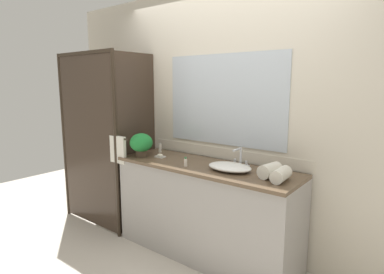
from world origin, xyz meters
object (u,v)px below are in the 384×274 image
object	(u,v)px
soap_dish	(160,156)
rolled_towel_near_edge	(281,175)
amenity_bottle_body_wash	(160,148)
rolled_towel_middle	(270,171)
faucet	(240,160)
potted_plant	(141,143)
amenity_bottle_shampoo	(186,162)
sink_basin	(230,167)

from	to	relation	value
soap_dish	rolled_towel_near_edge	size ratio (longest dim) A/B	0.45
rolled_towel_near_edge	amenity_bottle_body_wash	bearing A→B (deg)	172.63
amenity_bottle_body_wash	rolled_towel_middle	distance (m)	1.38
faucet	soap_dish	xyz separation A→B (m)	(-0.83, -0.19, -0.05)
faucet	potted_plant	xyz separation A→B (m)	(-1.00, -0.29, 0.08)
amenity_bottle_shampoo	potted_plant	bearing A→B (deg)	177.69
rolled_towel_near_edge	amenity_bottle_shampoo	bearing A→B (deg)	-172.83
sink_basin	amenity_bottle_shampoo	distance (m)	0.41
sink_basin	soap_dish	distance (m)	0.83
soap_dish	rolled_towel_middle	size ratio (longest dim) A/B	0.51
potted_plant	rolled_towel_middle	world-z (taller)	potted_plant
rolled_towel_near_edge	rolled_towel_middle	world-z (taller)	rolled_towel_middle
faucet	rolled_towel_middle	world-z (taller)	faucet
rolled_towel_near_edge	rolled_towel_middle	size ratio (longest dim) A/B	1.14
faucet	potted_plant	bearing A→B (deg)	-163.91
soap_dish	rolled_towel_near_edge	world-z (taller)	rolled_towel_near_edge
sink_basin	rolled_towel_near_edge	world-z (taller)	rolled_towel_near_edge
faucet	amenity_bottle_body_wash	world-z (taller)	faucet
rolled_towel_middle	sink_basin	bearing A→B (deg)	-178.43
soap_dish	potted_plant	bearing A→B (deg)	-149.27
sink_basin	rolled_towel_middle	xyz separation A→B (m)	(0.37, 0.01, 0.03)
amenity_bottle_shampoo	rolled_towel_near_edge	world-z (taller)	rolled_towel_near_edge
amenity_bottle_body_wash	amenity_bottle_shampoo	xyz separation A→B (m)	(0.61, -0.30, -0.01)
amenity_bottle_body_wash	potted_plant	bearing A→B (deg)	-90.53
soap_dish	sink_basin	bearing A→B (deg)	0.65
potted_plant	rolled_towel_middle	distance (m)	1.38
sink_basin	rolled_towel_near_edge	distance (m)	0.48
amenity_bottle_shampoo	rolled_towel_near_edge	bearing A→B (deg)	7.17
amenity_bottle_body_wash	amenity_bottle_shampoo	distance (m)	0.68
rolled_towel_near_edge	soap_dish	bearing A→B (deg)	179.27
sink_basin	amenity_bottle_shampoo	world-z (taller)	amenity_bottle_shampoo
soap_dish	rolled_towel_near_edge	xyz separation A→B (m)	(1.31, -0.02, 0.04)
sink_basin	soap_dish	size ratio (longest dim) A/B	4.03
potted_plant	amenity_bottle_shampoo	distance (m)	0.62
sink_basin	faucet	world-z (taller)	faucet
faucet	amenity_bottle_shampoo	size ratio (longest dim) A/B	2.00
amenity_bottle_body_wash	rolled_towel_middle	xyz separation A→B (m)	(1.37, -0.15, 0.01)
potted_plant	amenity_bottle_body_wash	xyz separation A→B (m)	(0.00, 0.28, -0.09)
potted_plant	amenity_bottle_body_wash	world-z (taller)	potted_plant
faucet	rolled_towel_middle	bearing A→B (deg)	-24.51
soap_dish	amenity_bottle_body_wash	distance (m)	0.24
faucet	amenity_bottle_body_wash	size ratio (longest dim) A/B	1.76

